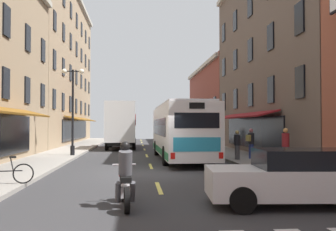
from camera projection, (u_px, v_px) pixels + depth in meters
ground_plane at (154, 175)px, 15.82m from camera, size 34.80×80.00×0.10m
lane_centre_dashes at (154, 175)px, 15.57m from camera, size 0.14×73.90×0.01m
sidewalk_left at (10, 174)px, 15.31m from camera, size 3.00×80.00×0.14m
sidewalk_right at (289, 171)px, 16.33m from camera, size 3.00×80.00×0.14m
transit_bus at (180, 131)px, 22.32m from camera, size 2.75×11.10×3.30m
box_truck at (121, 126)px, 32.29m from camera, size 2.50×7.19×3.97m
sedan_near at (303, 177)px, 9.59m from camera, size 4.89×2.18×1.45m
sedan_mid at (122, 137)px, 43.13m from camera, size 1.96×4.28×1.35m
motorcycle_rider at (125, 179)px, 9.44m from camera, size 0.63×2.07×1.66m
bicycle_near at (6, 173)px, 12.20m from camera, size 1.69×0.52×0.91m
pedestrian_near at (251, 143)px, 21.60m from camera, size 0.52×0.46×1.72m
pedestrian_mid at (237, 145)px, 21.04m from camera, size 0.36×0.36×1.63m
pedestrian_far at (286, 146)px, 18.46m from camera, size 0.36×0.36×1.78m
pedestrian_rear at (223, 138)px, 31.02m from camera, size 0.36×0.36×1.73m
street_lamp_twin at (73, 107)px, 24.10m from camera, size 1.42×0.32×5.57m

